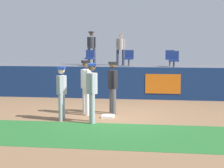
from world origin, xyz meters
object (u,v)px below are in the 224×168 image
at_px(first_base, 108,116).
at_px(player_coach_visitor, 62,89).
at_px(player_runner_visitor, 92,88).
at_px(spectator_capped, 121,47).
at_px(seat_back_center, 129,57).
at_px(player_fielder_home, 86,83).
at_px(player_umpire, 113,84).
at_px(spectator_hooded, 92,46).
at_px(seat_front_right, 174,59).
at_px(seat_back_left, 90,57).
at_px(seat_back_right, 170,57).

distance_m(first_base, player_coach_visitor, 1.78).
relative_size(player_runner_visitor, spectator_capped, 1.06).
bearing_deg(seat_back_center, player_coach_visitor, -99.99).
relative_size(player_fielder_home, player_umpire, 1.03).
distance_m(player_fielder_home, spectator_hooded, 8.05).
height_order(player_coach_visitor, seat_front_right, seat_front_right).
height_order(player_runner_visitor, spectator_capped, spectator_capped).
bearing_deg(spectator_capped, player_runner_visitor, 86.67).
bearing_deg(player_runner_visitor, player_umpire, 148.37).
bearing_deg(spectator_capped, player_coach_visitor, 80.06).
height_order(player_fielder_home, spectator_capped, spectator_capped).
bearing_deg(player_umpire, seat_front_right, 133.98).
distance_m(player_fielder_home, player_coach_visitor, 1.18).
bearing_deg(seat_back_left, player_fielder_home, -79.73).
relative_size(player_runner_visitor, player_coach_visitor, 1.08).
bearing_deg(first_base, seat_back_left, 105.71).
relative_size(seat_back_center, spectator_hooded, 0.46).
bearing_deg(seat_back_left, seat_back_right, 0.00).
bearing_deg(spectator_hooded, seat_back_left, 106.27).
height_order(player_umpire, spectator_hooded, spectator_hooded).
bearing_deg(player_fielder_home, spectator_capped, 149.95).
xyz_separation_m(player_fielder_home, player_coach_visitor, (-0.57, -1.02, -0.09)).
relative_size(player_umpire, spectator_capped, 1.05).
bearing_deg(spectator_capped, spectator_hooded, -7.63).
height_order(seat_back_left, seat_front_right, same).
height_order(seat_front_right, spectator_hooded, spectator_hooded).
bearing_deg(player_runner_visitor, player_coach_visitor, -117.47).
distance_m(seat_back_left, spectator_hooded, 1.09).
distance_m(player_coach_visitor, seat_back_right, 8.73).
relative_size(first_base, spectator_capped, 0.23).
xyz_separation_m(player_umpire, seat_back_left, (-2.14, 6.70, 0.66)).
height_order(seat_back_center, seat_back_left, same).
relative_size(player_runner_visitor, seat_front_right, 2.18).
bearing_deg(seat_back_center, seat_back_right, -0.01).
bearing_deg(seat_back_right, player_coach_visitor, -113.84).
xyz_separation_m(player_runner_visitor, spectator_capped, (-0.15, 9.00, 1.17)).
relative_size(seat_back_right, seat_back_center, 1.00).
xyz_separation_m(seat_back_center, spectator_capped, (-0.54, 0.81, 0.53)).
relative_size(seat_back_left, spectator_capped, 0.49).
bearing_deg(seat_back_center, player_runner_visitor, -92.69).
relative_size(player_runner_visitor, seat_back_left, 2.18).
height_order(first_base, seat_back_right, seat_back_right).
bearing_deg(player_fielder_home, player_runner_visitor, -8.26).
relative_size(seat_back_left, spectator_hooded, 0.46).
xyz_separation_m(seat_back_left, seat_front_right, (4.35, -1.80, 0.00)).
distance_m(seat_back_left, spectator_capped, 1.83).
bearing_deg(spectator_hooded, seat_back_center, 168.73).
bearing_deg(spectator_hooded, player_coach_visitor, 106.36).
distance_m(player_umpire, seat_back_center, 6.73).
distance_m(player_coach_visitor, player_umpire, 1.93).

